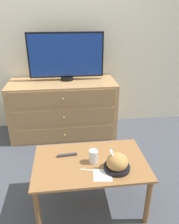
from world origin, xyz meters
TOP-DOWN VIEW (x-y plane):
  - ground_plane at (0.00, 0.00)m, footprint 12.00×12.00m
  - wall_back at (0.00, 0.03)m, footprint 12.00×0.05m
  - dresser at (0.14, -0.31)m, footprint 1.39×0.57m
  - tv at (0.20, -0.23)m, footprint 0.96×0.17m
  - coffee_table at (0.35, -1.60)m, footprint 0.93×0.58m
  - takeout_bowl at (0.54, -1.72)m, footprint 0.20×0.20m
  - drink_cup at (0.37, -1.61)m, footprint 0.07×0.07m
  - napkin at (0.42, -1.78)m, footprint 0.15×0.15m
  - knife at (0.34, -1.72)m, footprint 0.16×0.05m
  - remote_control at (0.16, -1.50)m, footprint 0.17×0.03m

SIDE VIEW (x-z plane):
  - ground_plane at x=0.00m, z-range 0.00..0.00m
  - dresser at x=0.14m, z-range 0.00..0.75m
  - coffee_table at x=0.35m, z-range 0.16..0.62m
  - napkin at x=0.42m, z-range 0.46..0.46m
  - knife at x=0.34m, z-range 0.46..0.46m
  - remote_control at x=0.16m, z-range 0.46..0.47m
  - drink_cup at x=0.37m, z-range 0.45..0.56m
  - takeout_bowl at x=0.54m, z-range 0.43..0.60m
  - tv at x=0.20m, z-range 0.76..1.37m
  - wall_back at x=0.00m, z-range 0.00..2.60m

